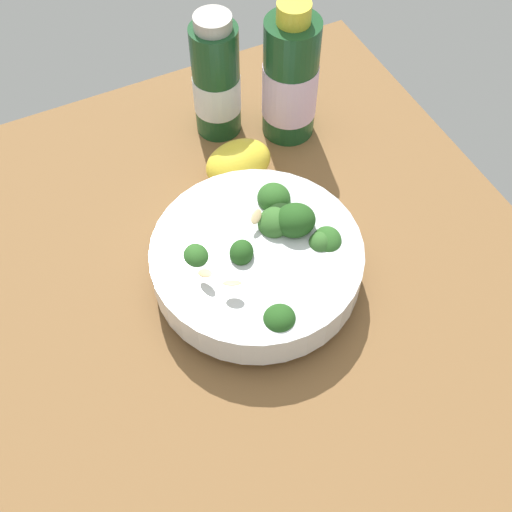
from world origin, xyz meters
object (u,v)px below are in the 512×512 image
bowl_of_broccoli (258,257)px  bottle_short (290,81)px  bottle_tall (216,82)px  lemon_wedge (238,163)px

bowl_of_broccoli → bottle_short: bearing=54.6°
bottle_tall → bottle_short: (7.76, -4.07, 0.40)cm
lemon_wedge → bottle_short: size_ratio=0.45×
bottle_short → lemon_wedge: bearing=-151.7°
bowl_of_broccoli → bottle_tall: 23.69cm
bowl_of_broccoli → lemon_wedge: bowl_of_broccoli is taller
bowl_of_broccoli → bottle_short: size_ratio=1.22×
bottle_tall → bottle_short: bottle_short is taller
bowl_of_broccoli → lemon_wedge: size_ratio=2.72×
bottle_tall → bottle_short: bearing=-27.7°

